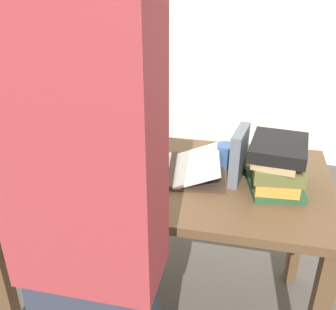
{
  "coord_description": "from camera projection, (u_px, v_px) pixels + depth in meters",
  "views": [
    {
      "loc": [
        0.33,
        -1.35,
        1.53
      ],
      "look_at": [
        0.02,
        0.0,
        0.85
      ],
      "focal_mm": 40.0,
      "sensor_mm": 36.0,
      "label": 1
    }
  ],
  "objects": [
    {
      "name": "book_standing_upright",
      "position": [
        239.0,
        155.0,
        1.49
      ],
      "size": [
        0.07,
        0.19,
        0.21
      ],
      "rotation": [
        0.0,
        0.0,
        -0.15
      ],
      "color": "slate",
      "rests_on": "reading_desk"
    },
    {
      "name": "person_reader",
      "position": [
        93.0,
        260.0,
        0.98
      ],
      "size": [
        0.36,
        0.22,
        1.72
      ],
      "rotation": [
        0.0,
        0.0,
        3.14
      ],
      "color": "#2D3342",
      "rests_on": "ground_plane"
    },
    {
      "name": "book_stack_tall",
      "position": [
        277.0,
        164.0,
        1.43
      ],
      "size": [
        0.24,
        0.28,
        0.2
      ],
      "color": "#234C2D",
      "rests_on": "reading_desk"
    },
    {
      "name": "coffee_mug",
      "position": [
        226.0,
        155.0,
        1.62
      ],
      "size": [
        0.11,
        0.08,
        0.1
      ],
      "rotation": [
        0.0,
        0.0,
        0.38
      ],
      "color": "#335184",
      "rests_on": "reading_desk"
    },
    {
      "name": "open_book",
      "position": [
        172.0,
        167.0,
        1.57
      ],
      "size": [
        0.48,
        0.37,
        0.08
      ],
      "rotation": [
        0.0,
        0.0,
        0.13
      ],
      "color": "#38281E",
      "rests_on": "reading_desk"
    },
    {
      "name": "ground_plane",
      "position": [
        163.0,
        303.0,
        1.92
      ],
      "size": [
        12.0,
        12.0,
        0.0
      ],
      "primitive_type": "plane",
      "color": "#47423D"
    },
    {
      "name": "reading_lamp",
      "position": [
        96.0,
        90.0,
        1.68
      ],
      "size": [
        0.13,
        0.13,
        0.4
      ],
      "color": "#2D2D33",
      "rests_on": "reading_desk"
    },
    {
      "name": "wall_back",
      "position": [
        215.0,
        4.0,
        2.95
      ],
      "size": [
        8.0,
        0.06,
        2.6
      ],
      "color": "beige",
      "rests_on": "ground_plane"
    },
    {
      "name": "reading_desk",
      "position": [
        162.0,
        193.0,
        1.63
      ],
      "size": [
        1.39,
        0.73,
        0.77
      ],
      "color": "brown",
      "rests_on": "ground_plane"
    },
    {
      "name": "pencil",
      "position": [
        137.0,
        197.0,
        1.4
      ],
      "size": [
        0.1,
        0.14,
        0.01
      ],
      "rotation": [
        0.0,
        0.0,
        0.6
      ],
      "color": "gold",
      "rests_on": "reading_desk"
    }
  ]
}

